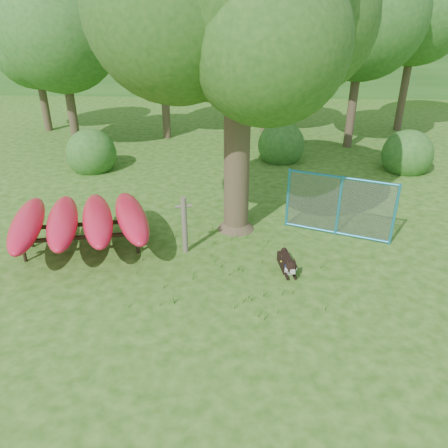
# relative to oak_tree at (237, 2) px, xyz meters

# --- Properties ---
(ground) EXTENTS (80.00, 80.00, 0.00)m
(ground) POSITION_rel_oak_tree_xyz_m (-0.38, -3.00, -5.51)
(ground) COLOR #234B0F
(ground) RESTS_ON ground
(oak_tree) EXTENTS (6.49, 5.66, 8.27)m
(oak_tree) POSITION_rel_oak_tree_xyz_m (0.00, 0.00, 0.00)
(oak_tree) COLOR #3E3121
(oak_tree) RESTS_ON ground
(wooden_post) EXTENTS (0.39, 0.17, 1.44)m
(wooden_post) POSITION_rel_oak_tree_xyz_m (-1.15, -1.35, -4.75)
(wooden_post) COLOR brown
(wooden_post) RESTS_ON ground
(kayak_rack) EXTENTS (4.03, 3.60, 1.05)m
(kayak_rack) POSITION_rel_oak_tree_xyz_m (-3.67, -1.41, -4.71)
(kayak_rack) COLOR black
(kayak_rack) RESTS_ON ground
(husky_dog) EXTENTS (0.40, 1.10, 0.49)m
(husky_dog) POSITION_rel_oak_tree_xyz_m (1.29, -2.10, -5.34)
(husky_dog) COLOR black
(husky_dog) RESTS_ON ground
(fence_section) EXTENTS (2.64, 1.04, 2.72)m
(fence_section) POSITION_rel_oak_tree_xyz_m (2.70, -0.23, -4.70)
(fence_section) COLOR teal
(fence_section) RESTS_ON ground
(wildflower_clump) EXTENTS (0.11, 0.10, 0.23)m
(wildflower_clump) POSITION_rel_oak_tree_xyz_m (1.17, -2.04, -5.33)
(wildflower_clump) COLOR #4D7E29
(wildflower_clump) RESTS_ON ground
(bg_tree_a) EXTENTS (4.40, 4.40, 6.70)m
(bg_tree_a) POSITION_rel_oak_tree_xyz_m (-6.88, 7.00, -1.03)
(bg_tree_a) COLOR #3E3121
(bg_tree_a) RESTS_ON ground
(bg_tree_b) EXTENTS (5.20, 5.20, 8.22)m
(bg_tree_b) POSITION_rel_oak_tree_xyz_m (-3.38, 9.00, 0.10)
(bg_tree_b) COLOR #3E3121
(bg_tree_b) RESTS_ON ground
(bg_tree_c) EXTENTS (4.00, 4.00, 6.12)m
(bg_tree_c) POSITION_rel_oak_tree_xyz_m (1.12, 10.00, -1.40)
(bg_tree_c) COLOR #3E3121
(bg_tree_c) RESTS_ON ground
(bg_tree_d) EXTENTS (4.80, 4.80, 7.50)m
(bg_tree_d) POSITION_rel_oak_tree_xyz_m (4.62, 8.00, -0.43)
(bg_tree_d) COLOR #3E3121
(bg_tree_d) RESTS_ON ground
(bg_tree_e) EXTENTS (4.60, 4.60, 7.55)m
(bg_tree_e) POSITION_rel_oak_tree_xyz_m (7.62, 11.00, -0.28)
(bg_tree_e) COLOR #3E3121
(bg_tree_e) RESTS_ON ground
(bg_tree_f) EXTENTS (3.60, 3.60, 5.55)m
(bg_tree_f) POSITION_rel_oak_tree_xyz_m (-9.38, 10.00, -1.78)
(bg_tree_f) COLOR #3E3121
(bg_tree_f) RESTS_ON ground
(shrub_left) EXTENTS (1.80, 1.80, 1.80)m
(shrub_left) POSITION_rel_oak_tree_xyz_m (-5.38, 4.50, -5.51)
(shrub_left) COLOR #24571C
(shrub_left) RESTS_ON ground
(shrub_right) EXTENTS (1.80, 1.80, 1.80)m
(shrub_right) POSITION_rel_oak_tree_xyz_m (6.12, 5.00, -5.51)
(shrub_right) COLOR #24571C
(shrub_right) RESTS_ON ground
(shrub_mid) EXTENTS (1.80, 1.80, 1.80)m
(shrub_mid) POSITION_rel_oak_tree_xyz_m (1.62, 6.00, -5.51)
(shrub_mid) COLOR #24571C
(shrub_mid) RESTS_ON ground
(wooded_hillside) EXTENTS (80.00, 12.00, 6.00)m
(wooded_hillside) POSITION_rel_oak_tree_xyz_m (-0.38, 25.00, -2.51)
(wooded_hillside) COLOR #24571C
(wooded_hillside) RESTS_ON ground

